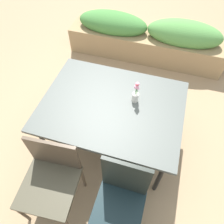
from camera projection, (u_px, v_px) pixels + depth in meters
name	position (u px, v px, depth m)	size (l,w,h in m)	color
ground_plane	(110.00, 145.00, 2.77)	(12.00, 12.00, 0.00)	#9E7F5B
dining_table	(112.00, 108.00, 2.27)	(1.46, 1.11, 0.72)	#4C514C
chair_near_left	(51.00, 177.00, 1.98)	(0.54, 0.54, 0.89)	#454030
chair_near_right	(121.00, 197.00, 1.84)	(0.42, 0.42, 0.99)	black
flower_vase	(136.00, 94.00, 2.19)	(0.07, 0.07, 0.26)	silver
planter_box	(147.00, 39.00, 3.57)	(2.54, 0.52, 0.74)	#9E7F56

